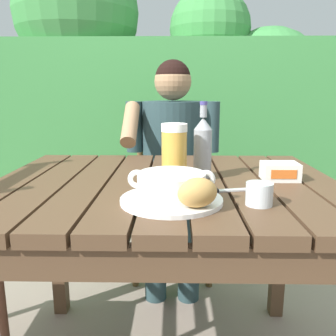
# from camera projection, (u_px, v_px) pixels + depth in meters

# --- Properties ---
(dining_table) EXTENTS (1.12, 0.90, 0.77)m
(dining_table) POSITION_uv_depth(u_px,v_px,m) (165.00, 211.00, 1.18)
(dining_table) COLOR #4F3724
(dining_table) RESTS_ON ground_plane
(hedge_backdrop) EXTENTS (3.20, 0.99, 2.15)m
(hedge_backdrop) POSITION_uv_depth(u_px,v_px,m) (168.00, 96.00, 2.84)
(hedge_backdrop) COLOR #3A803F
(hedge_backdrop) RESTS_ON ground_plane
(chair_near_diner) EXTENTS (0.44, 0.40, 0.94)m
(chair_near_diner) POSITION_uv_depth(u_px,v_px,m) (173.00, 192.00, 2.08)
(chair_near_diner) COLOR brown
(chair_near_diner) RESTS_ON ground_plane
(person_eating) EXTENTS (0.48, 0.47, 1.21)m
(person_eating) POSITION_uv_depth(u_px,v_px,m) (172.00, 158.00, 1.84)
(person_eating) COLOR #283F42
(person_eating) RESTS_ON ground_plane
(serving_plate) EXTENTS (0.27, 0.27, 0.01)m
(serving_plate) POSITION_uv_depth(u_px,v_px,m) (171.00, 200.00, 0.93)
(serving_plate) COLOR white
(serving_plate) RESTS_ON dining_table
(soup_bowl) EXTENTS (0.23, 0.18, 0.08)m
(soup_bowl) POSITION_uv_depth(u_px,v_px,m) (171.00, 185.00, 0.92)
(soup_bowl) COLOR white
(soup_bowl) RESTS_ON serving_plate
(bread_roll) EXTENTS (0.12, 0.11, 0.07)m
(bread_roll) POSITION_uv_depth(u_px,v_px,m) (197.00, 193.00, 0.85)
(bread_roll) COLOR tan
(bread_roll) RESTS_ON serving_plate
(beer_glass) EXTENTS (0.08, 0.08, 0.19)m
(beer_glass) POSITION_uv_depth(u_px,v_px,m) (174.00, 153.00, 1.10)
(beer_glass) COLOR gold
(beer_glass) RESTS_ON dining_table
(beer_bottle) EXTENTS (0.06, 0.06, 0.25)m
(beer_bottle) POSITION_uv_depth(u_px,v_px,m) (203.00, 146.00, 1.18)
(beer_bottle) COLOR #93959B
(beer_bottle) RESTS_ON dining_table
(water_glass_small) EXTENTS (0.07, 0.07, 0.06)m
(water_glass_small) POSITION_uv_depth(u_px,v_px,m) (259.00, 194.00, 0.90)
(water_glass_small) COLOR silver
(water_glass_small) RESTS_ON dining_table
(butter_tub) EXTENTS (0.12, 0.09, 0.06)m
(butter_tub) POSITION_uv_depth(u_px,v_px,m) (280.00, 171.00, 1.15)
(butter_tub) COLOR white
(butter_tub) RESTS_ON dining_table
(table_knife) EXTENTS (0.16, 0.05, 0.01)m
(table_knife) POSITION_uv_depth(u_px,v_px,m) (217.00, 191.00, 1.02)
(table_knife) COLOR silver
(table_knife) RESTS_ON dining_table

